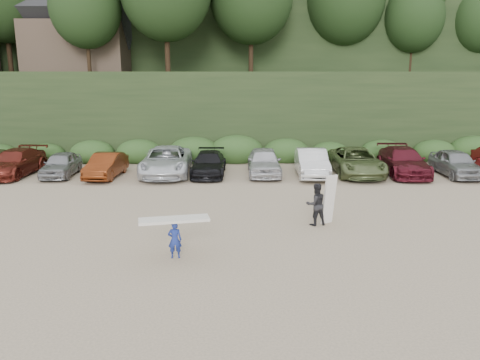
{
  "coord_description": "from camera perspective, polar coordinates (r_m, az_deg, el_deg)",
  "views": [
    {
      "loc": [
        0.67,
        -16.94,
        5.81
      ],
      "look_at": [
        1.04,
        3.0,
        1.3
      ],
      "focal_mm": 35.0,
      "sensor_mm": 36.0,
      "label": 1
    }
  ],
  "objects": [
    {
      "name": "parked_cars",
      "position": [
        27.6,
        -5.99,
        2.15
      ],
      "size": [
        39.91,
        5.99,
        1.65
      ],
      "color": "#A5A5A9",
      "rests_on": "ground"
    },
    {
      "name": "child_surfer",
      "position": [
        15.21,
        -7.99,
        -6.18
      ],
      "size": [
        2.31,
        1.04,
        1.34
      ],
      "color": "navy",
      "rests_on": "ground"
    },
    {
      "name": "hillside_backdrop",
      "position": [
        53.15,
        -2.16,
        18.58
      ],
      "size": [
        90.0,
        41.5,
        28.0
      ],
      "color": "black",
      "rests_on": "ground"
    },
    {
      "name": "adult_surfer",
      "position": [
        18.6,
        9.37,
        -2.88
      ],
      "size": [
        1.33,
        0.82,
        1.99
      ],
      "color": "black",
      "rests_on": "ground"
    },
    {
      "name": "ground",
      "position": [
        17.93,
        -3.15,
        -6.19
      ],
      "size": [
        120.0,
        120.0,
        0.0
      ],
      "primitive_type": "plane",
      "color": "tan",
      "rests_on": "ground"
    }
  ]
}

